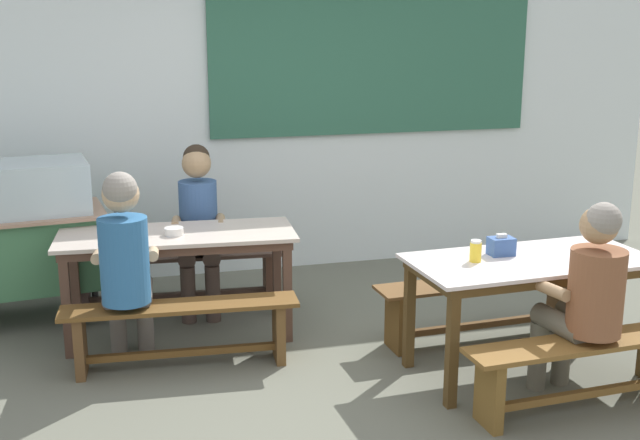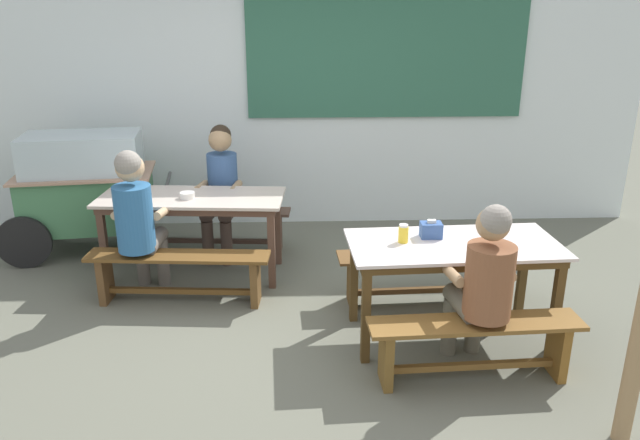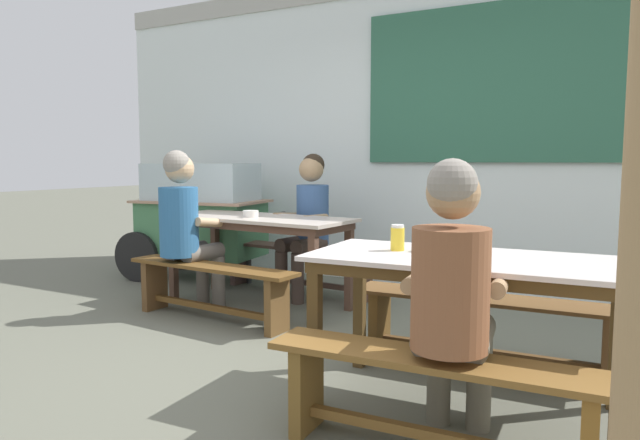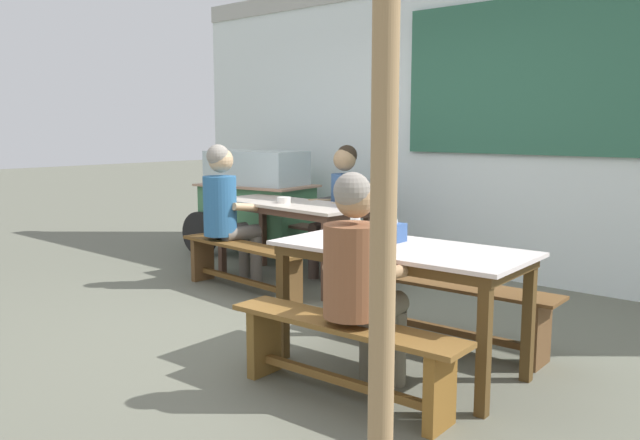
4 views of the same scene
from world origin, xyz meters
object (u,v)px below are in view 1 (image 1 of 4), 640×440
bench_far_front (181,325)px  person_near_front (587,291)px  soup_bowl (174,231)px  dining_table_near (530,271)px  bench_near_front (581,364)px  tissue_box (501,246)px  dining_table_far (177,244)px  person_center_facing (198,218)px  person_left_back_turned (125,257)px  food_cart (12,231)px  bench_far_back (178,272)px  condiment_jar (476,251)px  bench_near_back (481,301)px

bench_far_front → person_near_front: 2.48m
person_near_front → soup_bowl: bearing=142.9°
dining_table_near → person_near_front: size_ratio=1.25×
bench_near_front → tissue_box: 0.88m
person_near_front → soup_bowl: (-2.15, 1.62, 0.09)m
tissue_box → dining_table_far: bearing=150.4°
bench_far_front → person_center_facing: size_ratio=1.18×
tissue_box → person_near_front: bearing=-70.0°
soup_bowl → bench_far_front: bearing=-92.3°
tissue_box → person_left_back_turned: bearing=165.0°
food_cart → person_center_facing: (1.35, -0.13, 0.04)m
dining_table_far → bench_far_front: (-0.04, -0.57, -0.38)m
bench_far_back → food_cart: bearing=177.6°
condiment_jar → food_cart: bearing=147.7°
dining_table_near → food_cart: 3.67m
bench_far_front → person_left_back_turned: person_left_back_turned is taller
bench_far_back → soup_bowl: size_ratio=12.78×
food_cart → person_near_front: size_ratio=1.36×
person_near_front → bench_far_front: bearing=152.6°
person_center_facing → soup_bowl: 0.60m
bench_near_front → person_center_facing: person_center_facing is taller
bench_far_back → person_center_facing: person_center_facing is taller
bench_near_back → bench_far_back: bearing=148.9°
dining_table_near → bench_near_front: (0.03, -0.57, -0.38)m
person_near_front → bench_near_front: bearing=-123.4°
bench_far_front → tissue_box: (1.95, -0.52, 0.52)m
dining_table_far → bench_near_front: (2.08, -1.76, -0.38)m
bench_far_front → food_cart: (-1.10, 1.18, 0.40)m
dining_table_near → person_center_facing: bearing=137.7°
bench_far_back → tissue_box: (1.87, -1.65, 0.52)m
tissue_box → bench_near_back: bearing=75.4°
dining_table_near → bench_far_front: bearing=163.3°
person_center_facing → person_near_front: bearing=-48.5°
bench_far_back → tissue_box: bearing=-41.5°
bench_far_back → food_cart: size_ratio=0.99×
food_cart → tissue_box: bearing=-29.2°
bench_far_front → bench_near_front: same height
bench_near_back → person_center_facing: size_ratio=1.21×
dining_table_far → soup_bowl: 0.13m
soup_bowl → dining_table_near: bearing=-28.6°
bench_far_front → condiment_jar: condiment_jar is taller
bench_near_back → condiment_jar: size_ratio=11.48×
condiment_jar → soup_bowl: 2.04m
person_near_front → person_left_back_turned: size_ratio=0.94×
bench_far_back → person_left_back_turned: size_ratio=1.28×
bench_near_front → tissue_box: tissue_box is taller
person_center_facing → bench_near_front: bearing=-50.2°
bench_near_back → food_cart: (-3.17, 1.25, 0.40)m
dining_table_far → food_cart: food_cart is taller
tissue_box → soup_bowl: size_ratio=1.18×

